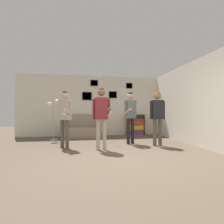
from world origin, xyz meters
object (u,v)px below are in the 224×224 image
(bookshelf, at_px, (135,125))
(person_player_foreground_left, at_px, (65,113))
(couch, at_px, (82,130))
(floor_lamp, at_px, (54,109))
(person_player_foreground_center, at_px, (101,111))
(person_watcher_holding_cup, at_px, (130,112))
(person_spectator_near_bookshelf, at_px, (157,112))

(bookshelf, height_order, person_player_foreground_left, person_player_foreground_left)
(couch, xyz_separation_m, bookshelf, (2.40, 0.19, 0.17))
(floor_lamp, bearing_deg, person_player_foreground_left, -69.52)
(floor_lamp, xyz_separation_m, person_player_foreground_left, (0.57, -1.51, -0.14))
(person_player_foreground_center, bearing_deg, person_player_foreground_left, 157.63)
(person_player_foreground_center, bearing_deg, person_watcher_holding_cup, 36.86)
(person_player_foreground_center, distance_m, person_spectator_near_bookshelf, 1.84)
(floor_lamp, distance_m, person_player_foreground_center, 2.53)
(person_player_foreground_left, xyz_separation_m, person_spectator_near_bookshelf, (2.86, -0.10, 0.02))
(person_player_foreground_center, bearing_deg, couch, 102.04)
(person_player_foreground_left, bearing_deg, person_spectator_near_bookshelf, -1.95)
(bookshelf, bearing_deg, person_player_foreground_left, -140.46)
(bookshelf, relative_size, person_player_foreground_center, 0.55)
(bookshelf, height_order, floor_lamp, floor_lamp)
(floor_lamp, distance_m, person_watcher_holding_cup, 2.91)
(couch, distance_m, person_player_foreground_left, 2.36)
(bookshelf, relative_size, person_player_foreground_left, 0.57)
(bookshelf, relative_size, floor_lamp, 0.62)
(floor_lamp, relative_size, person_player_foreground_left, 0.91)
(floor_lamp, height_order, person_player_foreground_left, person_player_foreground_left)
(bookshelf, height_order, person_watcher_holding_cup, person_watcher_holding_cup)
(couch, xyz_separation_m, person_watcher_holding_cup, (1.62, -1.83, 0.77))
(person_watcher_holding_cup, bearing_deg, person_spectator_near_bookshelf, -31.33)
(couch, bearing_deg, person_spectator_near_bookshelf, -43.99)
(person_player_foreground_center, bearing_deg, bookshelf, 56.78)
(person_player_foreground_left, bearing_deg, couch, 77.51)
(couch, relative_size, person_watcher_holding_cup, 0.94)
(person_player_foreground_center, bearing_deg, floor_lamp, 129.64)
(bookshelf, distance_m, person_watcher_holding_cup, 2.25)
(bookshelf, distance_m, person_player_foreground_left, 3.79)
(person_player_foreground_left, relative_size, person_player_foreground_center, 0.97)
(couch, distance_m, person_spectator_near_bookshelf, 3.38)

